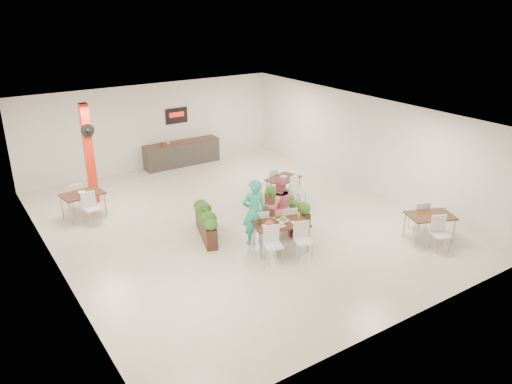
% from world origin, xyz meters
% --- Properties ---
extents(ground, '(12.00, 12.00, 0.00)m').
position_xyz_m(ground, '(0.00, 0.00, 0.00)').
color(ground, beige).
rests_on(ground, ground).
extents(room_shell, '(10.10, 12.10, 3.22)m').
position_xyz_m(room_shell, '(0.00, 0.00, 2.01)').
color(room_shell, white).
rests_on(room_shell, ground).
extents(red_column, '(0.40, 0.41, 3.20)m').
position_xyz_m(red_column, '(-3.00, 3.79, 1.64)').
color(red_column, red).
rests_on(red_column, ground).
extents(service_counter, '(3.00, 0.64, 2.20)m').
position_xyz_m(service_counter, '(1.00, 5.65, 0.49)').
color(service_counter, '#2F2C2A').
rests_on(service_counter, ground).
extents(main_table, '(1.63, 1.90, 0.92)m').
position_xyz_m(main_table, '(0.10, -2.10, 0.64)').
color(main_table, '#311E10').
rests_on(main_table, ground).
extents(diner_man, '(0.76, 0.60, 1.81)m').
position_xyz_m(diner_man, '(-0.29, -1.45, 0.91)').
color(diner_man, '#29B490').
rests_on(diner_man, ground).
extents(diner_woman, '(0.99, 0.87, 1.73)m').
position_xyz_m(diner_woman, '(0.51, -1.45, 0.87)').
color(diner_woman, '#EE6980').
rests_on(diner_woman, ground).
extents(planter_left, '(0.83, 1.77, 0.96)m').
position_xyz_m(planter_left, '(-1.19, -0.41, 0.50)').
color(planter_left, black).
rests_on(planter_left, ground).
extents(planter_right, '(0.56, 2.10, 1.10)m').
position_xyz_m(planter_right, '(1.14, -0.95, 0.51)').
color(planter_right, black).
rests_on(planter_right, ground).
extents(side_table_a, '(1.27, 1.66, 0.92)m').
position_xyz_m(side_table_a, '(-3.60, 2.80, 0.63)').
color(side_table_a, '#311E10').
rests_on(side_table_a, ground).
extents(side_table_b, '(1.24, 1.67, 0.92)m').
position_xyz_m(side_table_b, '(2.18, 0.60, 0.62)').
color(side_table_b, '#311E10').
rests_on(side_table_b, ground).
extents(side_table_c, '(1.40, 1.66, 0.92)m').
position_xyz_m(side_table_c, '(3.74, -3.90, 0.62)').
color(side_table_c, '#311E10').
rests_on(side_table_c, ground).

